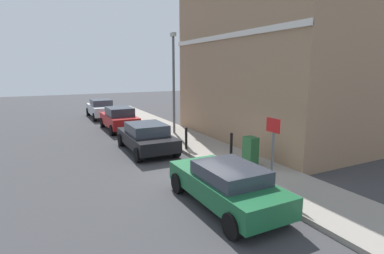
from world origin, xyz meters
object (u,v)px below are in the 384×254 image
(car_black, at_px, (147,137))
(street_sign, at_px, (273,142))
(car_silver, at_px, (101,108))
(bollard_near_cabinet, at_px, (231,144))
(utility_cabinet, at_px, (250,153))
(car_red, at_px, (119,118))
(bollard_far_kerb, at_px, (186,137))
(lamppost, at_px, (174,79))
(car_green, at_px, (226,184))

(car_black, bearing_deg, street_sign, -163.15)
(car_silver, bearing_deg, bollard_near_cabinet, -168.52)
(car_black, xyz_separation_m, utility_cabinet, (2.74, -4.38, -0.03))
(car_red, relative_size, bollard_far_kerb, 3.82)
(car_silver, bearing_deg, car_black, -179.81)
(car_silver, height_order, bollard_far_kerb, car_silver)
(car_silver, xyz_separation_m, lamppost, (2.58, -8.68, 2.54))
(car_silver, relative_size, utility_cabinet, 3.81)
(car_red, bearing_deg, street_sign, -171.99)
(utility_cabinet, xyz_separation_m, bollard_near_cabinet, (0.10, 1.45, 0.02))
(car_black, xyz_separation_m, lamppost, (2.60, 2.65, 2.59))
(bollard_far_kerb, distance_m, street_sign, 5.68)
(car_black, bearing_deg, bollard_near_cabinet, -134.88)
(car_green, distance_m, car_red, 12.35)
(car_red, xyz_separation_m, utility_cabinet, (2.65, -10.02, -0.09))
(car_black, relative_size, bollard_far_kerb, 4.04)
(street_sign, bearing_deg, car_red, 98.30)
(car_red, xyz_separation_m, lamppost, (2.51, -3.00, 2.53))
(car_black, xyz_separation_m, street_sign, (1.86, -6.55, 0.95))
(bollard_far_kerb, height_order, lamppost, lamppost)
(car_green, bearing_deg, bollard_far_kerb, -15.46)
(car_black, height_order, bollard_far_kerb, car_black)
(car_black, bearing_deg, bollard_far_kerb, -119.24)
(lamppost, bearing_deg, car_black, -134.48)
(street_sign, bearing_deg, utility_cabinet, 68.04)
(bollard_near_cabinet, height_order, bollard_far_kerb, same)
(car_red, xyz_separation_m, bollard_far_kerb, (1.55, -6.60, -0.06))
(car_silver, distance_m, bollard_far_kerb, 12.38)
(car_red, height_order, street_sign, street_sign)
(car_black, relative_size, car_silver, 0.96)
(street_sign, bearing_deg, car_green, -175.03)
(car_silver, xyz_separation_m, street_sign, (1.84, -17.88, 0.90))
(lamppost, bearing_deg, bollard_far_kerb, -105.06)
(bollard_near_cabinet, bearing_deg, car_green, -126.18)
(car_green, xyz_separation_m, street_sign, (1.79, 0.16, 0.97))
(utility_cabinet, height_order, bollard_far_kerb, utility_cabinet)
(car_black, height_order, street_sign, street_sign)
(car_silver, distance_m, utility_cabinet, 15.94)
(car_green, xyz_separation_m, bollard_far_kerb, (1.56, 5.75, 0.01))
(bollard_far_kerb, relative_size, lamppost, 0.18)
(car_red, bearing_deg, car_silver, 0.33)
(bollard_far_kerb, height_order, street_sign, street_sign)
(car_red, distance_m, lamppost, 4.66)
(bollard_far_kerb, bearing_deg, car_black, 149.80)
(bollard_far_kerb, bearing_deg, utility_cabinet, -72.10)
(car_red, height_order, bollard_near_cabinet, car_red)
(car_green, xyz_separation_m, utility_cabinet, (2.66, 2.33, -0.01))
(car_green, height_order, car_black, car_black)
(utility_cabinet, height_order, street_sign, street_sign)
(car_black, relative_size, lamppost, 0.73)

